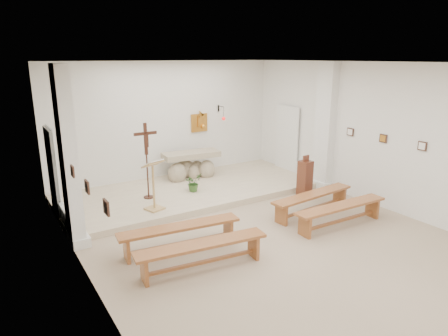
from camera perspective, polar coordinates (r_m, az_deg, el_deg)
ground at (r=8.27m, az=6.94°, el=-10.36°), size 7.00×10.00×0.00m
wall_left at (r=6.16m, az=-18.74°, el=-2.83°), size 0.02×10.00×3.50m
wall_right at (r=10.21m, az=22.77°, el=3.92°), size 0.02×10.00×3.50m
wall_back at (r=11.87m, az=-8.12°, el=6.48°), size 7.00×0.02×3.50m
ceiling at (r=7.44m, az=7.84°, el=14.57°), size 7.00×10.00×0.02m
sanctuary_platform at (r=10.97m, az=-4.58°, el=-3.21°), size 6.98×3.00×0.15m
pilaster_left at (r=8.07m, az=-21.33°, el=1.22°), size 0.26×0.55×3.50m
pilaster_right at (r=11.36m, az=14.22°, el=5.75°), size 0.26×0.55×3.50m
gold_wall_relief at (r=12.32m, az=-3.56°, el=6.46°), size 0.55×0.04×0.55m
sanctuary_lamp at (r=12.43m, az=-0.15°, el=7.32°), size 0.11×0.36×0.44m
station_frame_left_front at (r=5.43m, az=-16.47°, el=-5.42°), size 0.03×0.20×0.20m
station_frame_left_mid at (r=6.36m, az=-18.98°, el=-2.56°), size 0.03×0.20×0.20m
station_frame_left_rear at (r=7.30m, az=-20.83°, el=-0.43°), size 0.03×0.20×0.20m
station_frame_right_front at (r=9.77m, az=26.47°, el=2.83°), size 0.03×0.20×0.20m
station_frame_right_mid at (r=10.31m, az=21.79°, el=3.96°), size 0.03×0.20×0.20m
station_frame_right_rear at (r=10.92m, az=17.59°, el=4.94°), size 0.03×0.20×0.20m
radiator_left at (r=9.16m, az=-21.65°, el=-6.91°), size 0.10×0.85×0.52m
radiator_right at (r=12.21m, az=11.61°, el=-0.55°), size 0.10×0.85×0.52m
altar at (r=11.78m, az=-4.77°, el=0.17°), size 1.71×0.82×0.85m
lectern at (r=9.34m, az=-9.99°, el=-2.41°), size 0.52×0.47×1.23m
crucifix_stand at (r=10.02m, az=-11.00°, el=1.77°), size 0.58×0.25×1.91m
potted_plant at (r=10.61m, az=-4.42°, el=-2.09°), size 0.54×0.51×0.47m
donation_pedestal at (r=10.73m, az=11.47°, el=-1.52°), size 0.33×0.33×1.14m
bench_left_front at (r=7.78m, az=-6.30°, el=-9.01°), size 2.41×0.66×0.50m
bench_right_front at (r=9.67m, az=12.55°, el=-4.28°), size 2.40×0.58×0.50m
bench_left_second at (r=7.08m, az=-3.16°, el=-11.55°), size 2.41×0.66×0.50m
bench_right_second at (r=9.12m, az=16.37°, el=-5.80°), size 2.39×0.44×0.50m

